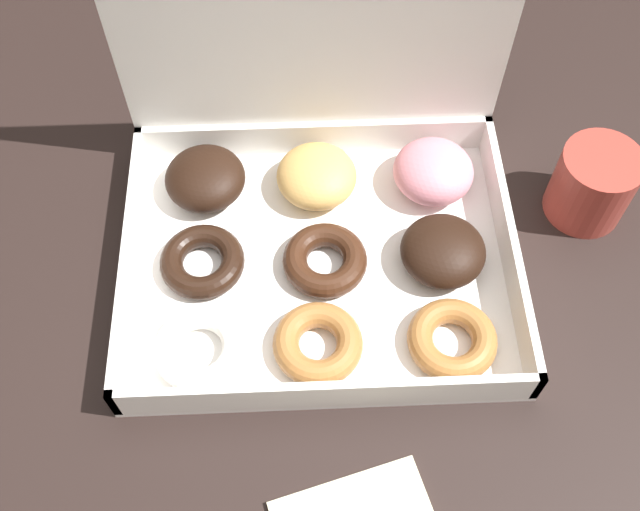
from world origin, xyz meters
TOP-DOWN VIEW (x-y plane):
  - ground_plane at (0.00, 0.00)m, footprint 8.00×8.00m
  - dining_table at (0.00, 0.00)m, footprint 0.98×1.01m
  - donut_box at (-0.04, 0.01)m, footprint 0.40×0.32m
  - coffee_mug at (0.25, 0.03)m, footprint 0.09×0.09m

SIDE VIEW (x-z plane):
  - ground_plane at x=0.00m, z-range 0.00..0.00m
  - dining_table at x=0.00m, z-range 0.28..1.05m
  - coffee_mug at x=0.25m, z-range 0.78..0.86m
  - donut_box at x=-0.04m, z-range 0.66..1.01m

